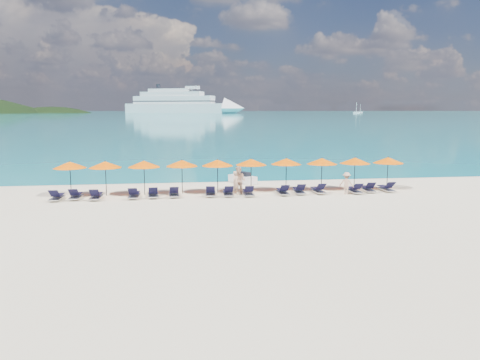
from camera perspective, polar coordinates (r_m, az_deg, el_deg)
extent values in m
plane|color=beige|center=(26.08, 0.89, -3.60)|extent=(1400.00, 1400.00, 0.00)
cube|color=#1FA9B2|center=(685.23, -7.47, 8.19)|extent=(1600.00, 1300.00, 0.01)
ellipsoid|color=black|center=(604.54, -21.75, 4.26)|extent=(162.00, 126.00, 85.50)
cube|color=silver|center=(574.40, -7.85, 8.65)|extent=(122.12, 71.76, 11.26)
cone|color=silver|center=(547.79, -0.68, 8.73)|extent=(32.81, 32.81, 24.78)
cube|color=silver|center=(575.43, -8.08, 9.65)|extent=(98.16, 58.43, 9.01)
cube|color=silver|center=(576.53, -8.30, 10.32)|extent=(76.93, 47.16, 5.63)
cube|color=silver|center=(577.63, -8.52, 10.76)|extent=(52.97, 33.83, 3.94)
cube|color=black|center=(575.40, -8.08, 9.49)|extent=(99.39, 59.15, 1.01)
cube|color=black|center=(575.47, -8.09, 9.88)|extent=(96.94, 57.71, 1.01)
cylinder|color=black|center=(584.58, -9.93, 11.14)|extent=(4.96, 4.96, 6.20)
cube|color=silver|center=(545.55, 13.99, 7.98)|extent=(6.76, 2.25, 1.80)
cylinder|color=silver|center=(545.53, 14.01, 8.59)|extent=(0.41, 0.41, 11.26)
cube|color=silver|center=(623.44, 14.45, 8.01)|extent=(6.04, 2.01, 1.61)
cylinder|color=silver|center=(623.42, 14.47, 8.49)|extent=(0.36, 0.36, 10.06)
cube|color=white|center=(35.18, 0.31, 0.11)|extent=(2.02, 2.46, 0.54)
cube|color=black|center=(34.98, 0.52, 0.71)|extent=(0.95, 1.09, 0.34)
cylinder|color=black|center=(35.55, -0.31, 1.07)|extent=(0.49, 0.34, 0.06)
imported|color=#DFAD8C|center=(30.18, -0.51, -0.39)|extent=(0.68, 0.66, 1.57)
imported|color=#DFAD8C|center=(30.45, -0.11, -0.06)|extent=(1.03, 0.91, 1.84)
imported|color=#DFAD8C|center=(31.30, 12.86, -0.39)|extent=(1.03, 0.86, 1.46)
cylinder|color=black|center=(31.68, -19.96, 0.09)|extent=(0.05, 0.05, 2.20)
cone|color=#FD5E00|center=(31.56, -20.05, 1.74)|extent=(2.10, 2.10, 0.42)
sphere|color=black|center=(31.53, -20.07, 2.14)|extent=(0.08, 0.08, 0.08)
cylinder|color=black|center=(31.15, -16.04, 0.14)|extent=(0.05, 0.05, 2.20)
cone|color=#FD5E00|center=(31.03, -16.11, 1.82)|extent=(2.10, 2.10, 0.42)
sphere|color=black|center=(31.01, -16.13, 2.22)|extent=(0.08, 0.08, 0.08)
cylinder|color=black|center=(30.88, -11.58, 0.23)|extent=(0.05, 0.05, 2.20)
cone|color=#FD5E00|center=(30.76, -11.63, 1.93)|extent=(2.10, 2.10, 0.42)
sphere|color=black|center=(30.74, -11.64, 2.33)|extent=(0.08, 0.08, 0.08)
cylinder|color=black|center=(30.94, -7.07, 0.36)|extent=(0.05, 0.05, 2.20)
cone|color=#FD5E00|center=(30.82, -7.10, 2.05)|extent=(2.10, 2.10, 0.42)
sphere|color=black|center=(30.79, -7.11, 2.46)|extent=(0.08, 0.08, 0.08)
cylinder|color=black|center=(30.98, -2.75, 0.43)|extent=(0.05, 0.05, 2.20)
cone|color=#FD5E00|center=(30.86, -2.76, 2.12)|extent=(2.10, 2.10, 0.42)
sphere|color=black|center=(30.83, -2.76, 2.52)|extent=(0.08, 0.08, 0.08)
cylinder|color=black|center=(31.41, 1.37, 0.55)|extent=(0.05, 0.05, 2.20)
cone|color=#FD5E00|center=(31.29, 1.37, 2.22)|extent=(2.10, 2.10, 0.42)
sphere|color=black|center=(31.27, 1.37, 2.62)|extent=(0.08, 0.08, 0.08)
cylinder|color=black|center=(31.91, 5.65, 0.64)|extent=(0.05, 0.05, 2.20)
cone|color=#FD5E00|center=(31.79, 5.67, 2.28)|extent=(2.10, 2.10, 0.42)
sphere|color=black|center=(31.77, 5.68, 2.67)|extent=(0.08, 0.08, 0.08)
cylinder|color=black|center=(32.39, 9.92, 0.67)|extent=(0.05, 0.05, 2.20)
cone|color=#FD5E00|center=(32.28, 9.97, 2.29)|extent=(2.10, 2.10, 0.42)
sphere|color=black|center=(32.25, 9.98, 2.67)|extent=(0.08, 0.08, 0.08)
cylinder|color=black|center=(33.19, 13.79, 0.74)|extent=(0.05, 0.05, 2.20)
cone|color=#FD5E00|center=(33.08, 13.85, 2.32)|extent=(2.10, 2.10, 0.42)
sphere|color=black|center=(33.06, 13.86, 2.70)|extent=(0.08, 0.08, 0.08)
cylinder|color=black|center=(34.07, 17.54, 0.79)|extent=(0.05, 0.05, 2.20)
cone|color=#FD5E00|center=(33.96, 17.61, 2.32)|extent=(2.10, 2.10, 0.42)
sphere|color=black|center=(33.94, 17.62, 2.69)|extent=(0.08, 0.08, 0.08)
cube|color=silver|center=(30.73, -21.42, -2.06)|extent=(0.67, 1.72, 0.06)
cube|color=black|center=(30.94, -21.31, -1.68)|extent=(0.58, 1.11, 0.04)
cube|color=black|center=(30.13, -21.73, -1.48)|extent=(0.56, 0.55, 0.43)
cube|color=silver|center=(30.71, -19.38, -1.95)|extent=(0.63, 1.71, 0.06)
cube|color=black|center=(30.92, -19.30, -1.58)|extent=(0.56, 1.10, 0.04)
cube|color=black|center=(30.11, -19.64, -1.38)|extent=(0.55, 0.54, 0.43)
cube|color=silver|center=(30.20, -17.14, -2.02)|extent=(0.62, 1.70, 0.06)
cube|color=black|center=(30.41, -17.08, -1.64)|extent=(0.55, 1.10, 0.04)
cube|color=black|center=(29.59, -17.35, -1.44)|extent=(0.55, 0.54, 0.43)
cube|color=silver|center=(30.05, -12.78, -1.90)|extent=(0.68, 1.72, 0.06)
cube|color=black|center=(30.26, -12.73, -1.51)|extent=(0.59, 1.12, 0.04)
cube|color=black|center=(29.44, -12.93, -1.31)|extent=(0.57, 0.56, 0.43)
cube|color=silver|center=(30.07, -10.54, -1.82)|extent=(0.72, 1.73, 0.06)
cube|color=black|center=(30.29, -10.55, -1.44)|extent=(0.61, 1.13, 0.04)
cube|color=black|center=(29.46, -10.54, -1.23)|extent=(0.58, 0.57, 0.43)
cube|color=silver|center=(30.05, -8.04, -1.76)|extent=(0.67, 1.72, 0.06)
cube|color=black|center=(30.27, -8.06, -1.38)|extent=(0.58, 1.12, 0.04)
cube|color=black|center=(29.44, -8.03, -1.17)|extent=(0.57, 0.55, 0.43)
cube|color=silver|center=(30.06, -3.60, -1.69)|extent=(0.76, 1.75, 0.06)
cube|color=black|center=(30.28, -3.60, -1.31)|extent=(0.64, 1.14, 0.04)
cube|color=black|center=(29.45, -3.62, -1.10)|extent=(0.59, 0.58, 0.43)
cube|color=silver|center=(30.07, -1.45, -1.68)|extent=(0.67, 1.72, 0.06)
cube|color=black|center=(30.28, -1.49, -1.29)|extent=(0.58, 1.12, 0.04)
cube|color=black|center=(29.45, -1.37, -1.08)|extent=(0.56, 0.55, 0.43)
cube|color=silver|center=(30.10, 1.00, -1.66)|extent=(0.68, 1.72, 0.06)
cube|color=black|center=(30.31, 0.94, -1.28)|extent=(0.59, 1.12, 0.04)
cube|color=black|center=(29.49, 1.13, -1.07)|extent=(0.57, 0.55, 0.43)
cube|color=silver|center=(30.59, 5.24, -1.53)|extent=(0.63, 1.70, 0.06)
cube|color=black|center=(30.80, 5.14, -1.15)|extent=(0.55, 1.10, 0.04)
cube|color=black|center=(29.99, 5.48, -0.94)|extent=(0.55, 0.54, 0.43)
cube|color=silver|center=(31.03, 7.21, -1.42)|extent=(0.70, 1.73, 0.06)
cube|color=black|center=(31.24, 7.12, -1.05)|extent=(0.60, 1.12, 0.04)
cube|color=black|center=(30.43, 7.44, -0.84)|extent=(0.57, 0.56, 0.43)
cube|color=silver|center=(31.40, 9.49, -1.35)|extent=(0.72, 1.73, 0.06)
cube|color=black|center=(31.61, 9.34, -0.98)|extent=(0.61, 1.13, 0.04)
cube|color=black|center=(30.83, 9.86, -0.77)|extent=(0.58, 0.57, 0.43)
cube|color=silver|center=(31.94, 13.76, -1.31)|extent=(0.66, 1.72, 0.06)
cube|color=black|center=(32.14, 13.60, -0.95)|extent=(0.58, 1.11, 0.04)
cube|color=black|center=(31.37, 14.18, -0.74)|extent=(0.56, 0.55, 0.43)
cube|color=silver|center=(32.64, 15.32, -1.16)|extent=(0.77, 1.75, 0.06)
cube|color=black|center=(32.85, 15.20, -0.81)|extent=(0.64, 1.14, 0.04)
cube|color=black|center=(32.06, 15.65, -0.60)|extent=(0.59, 0.58, 0.43)
cube|color=silver|center=(33.18, 17.36, -1.09)|extent=(0.72, 1.73, 0.06)
cube|color=black|center=(33.37, 17.17, -0.75)|extent=(0.61, 1.13, 0.04)
cube|color=black|center=(32.64, 17.85, -0.54)|extent=(0.58, 0.57, 0.43)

